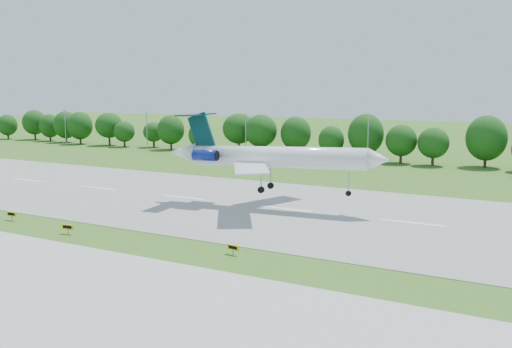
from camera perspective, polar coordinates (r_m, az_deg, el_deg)
name	(u,v)px	position (r m, az deg, el deg)	size (l,w,h in m)	color
ground	(76,228)	(82.59, -17.58, -5.15)	(600.00, 600.00, 0.00)	#305A17
runway	(183,198)	(100.98, -7.29, -2.36)	(400.00, 45.00, 0.08)	gray
tree_line	(327,136)	(158.80, 7.07, 3.80)	(288.40, 8.40, 10.40)	#382314
light_poles	(303,138)	(150.57, 4.77, 3.65)	(175.90, 0.25, 12.19)	gray
airliner	(267,156)	(90.80, 1.07, 1.82)	(36.71, 26.62, 12.53)	white
taxi_sign_left	(12,214)	(90.18, -23.23, -3.70)	(1.83, 0.32, 1.28)	gray
taxi_sign_centre	(68,227)	(79.17, -18.29, -5.06)	(1.85, 0.48, 1.29)	gray
taxi_sign_right	(233,247)	(66.12, -2.31, -7.35)	(1.67, 0.42, 1.16)	gray
service_vehicle_a	(181,151)	(172.31, -7.56, 2.31)	(1.40, 4.01, 1.32)	silver
service_vehicle_b	(185,151)	(170.34, -7.15, 2.25)	(1.60, 3.97, 1.35)	silver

